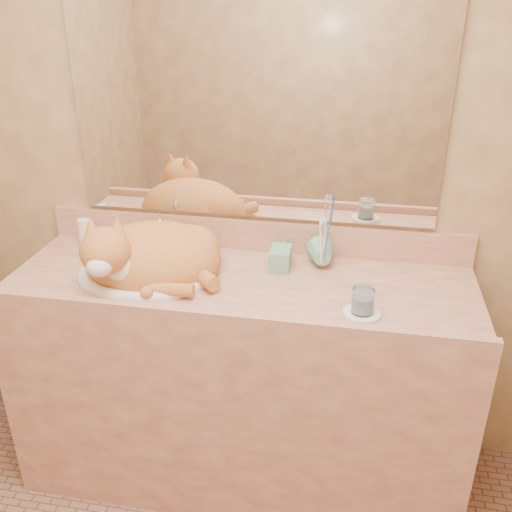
% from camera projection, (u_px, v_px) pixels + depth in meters
% --- Properties ---
extents(wall_back, '(2.40, 0.02, 2.50)m').
position_uv_depth(wall_back, '(254.00, 146.00, 2.02)').
color(wall_back, olive).
rests_on(wall_back, ground).
extents(vanity_counter, '(1.60, 0.55, 0.85)m').
position_uv_depth(vanity_counter, '(241.00, 381.00, 2.13)').
color(vanity_counter, '#9D5D46').
rests_on(vanity_counter, floor).
extents(mirror, '(1.30, 0.02, 0.80)m').
position_uv_depth(mirror, '(253.00, 106.00, 1.95)').
color(mirror, white).
rests_on(mirror, wall_back).
extents(sink_basin, '(0.47, 0.40, 0.14)m').
position_uv_depth(sink_basin, '(143.00, 257.00, 1.95)').
color(sink_basin, white).
rests_on(sink_basin, vanity_counter).
extents(faucet, '(0.05, 0.11, 0.15)m').
position_uv_depth(faucet, '(160.00, 236.00, 2.11)').
color(faucet, silver).
rests_on(faucet, vanity_counter).
extents(cat, '(0.55, 0.49, 0.26)m').
position_uv_depth(cat, '(148.00, 254.00, 1.94)').
color(cat, '#B7652A').
rests_on(cat, sink_basin).
extents(soap_dispenser, '(0.07, 0.08, 0.16)m').
position_uv_depth(soap_dispenser, '(279.00, 253.00, 1.96)').
color(soap_dispenser, '#6EB089').
rests_on(soap_dispenser, vanity_counter).
extents(toothbrush_cup, '(0.12, 0.12, 0.09)m').
position_uv_depth(toothbrush_cup, '(323.00, 260.00, 1.99)').
color(toothbrush_cup, '#6EB089').
rests_on(toothbrush_cup, vanity_counter).
extents(toothbrushes, '(0.03, 0.03, 0.20)m').
position_uv_depth(toothbrushes, '(324.00, 241.00, 1.96)').
color(toothbrushes, white).
rests_on(toothbrushes, toothbrush_cup).
extents(saucer, '(0.12, 0.12, 0.01)m').
position_uv_depth(saucer, '(362.00, 313.00, 1.75)').
color(saucer, white).
rests_on(saucer, vanity_counter).
extents(water_glass, '(0.07, 0.07, 0.08)m').
position_uv_depth(water_glass, '(363.00, 301.00, 1.73)').
color(water_glass, white).
rests_on(water_glass, saucer).
extents(lotion_bottle, '(0.05, 0.05, 0.11)m').
position_uv_depth(lotion_bottle, '(85.00, 233.00, 2.18)').
color(lotion_bottle, white).
rests_on(lotion_bottle, vanity_counter).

